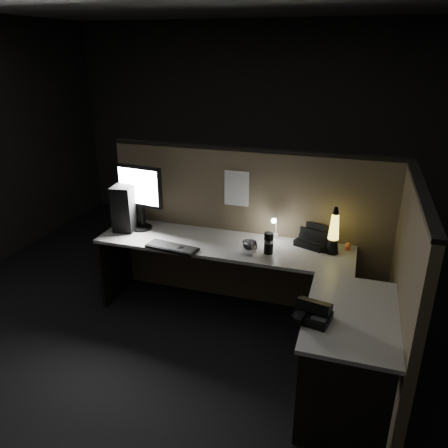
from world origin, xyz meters
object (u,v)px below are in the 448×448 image
(keyboard, at_px, (172,248))
(desk_phone, at_px, (312,312))
(pc_tower, at_px, (128,205))
(monitor, at_px, (139,191))
(lava_lamp, at_px, (334,234))

(keyboard, relative_size, desk_phone, 1.82)
(pc_tower, distance_m, monitor, 0.21)
(pc_tower, height_order, monitor, monitor)
(monitor, relative_size, keyboard, 1.32)
(monitor, height_order, desk_phone, monitor)
(pc_tower, xyz_separation_m, lava_lamp, (1.94, -0.02, -0.05))
(pc_tower, distance_m, desk_phone, 2.19)
(monitor, height_order, lava_lamp, monitor)
(lava_lamp, relative_size, desk_phone, 1.61)
(keyboard, xyz_separation_m, desk_phone, (1.29, -0.70, 0.04))
(keyboard, distance_m, desk_phone, 1.47)
(pc_tower, height_order, keyboard, pc_tower)
(keyboard, bearing_deg, lava_lamp, 22.16)
(keyboard, bearing_deg, desk_phone, -20.62)
(monitor, xyz_separation_m, lava_lamp, (1.80, -0.01, -0.20))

